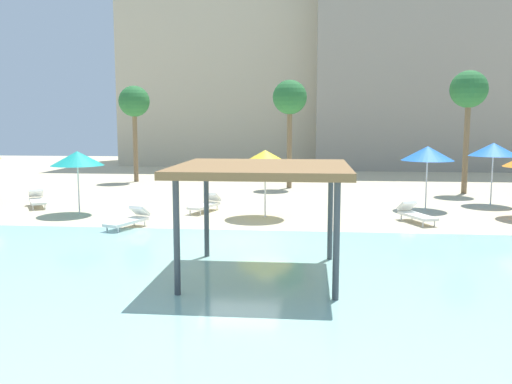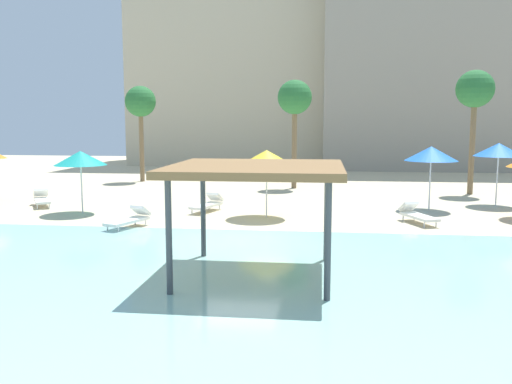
# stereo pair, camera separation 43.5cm
# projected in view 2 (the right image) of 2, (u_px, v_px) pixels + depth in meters

# --- Properties ---
(ground_plane) EXTENTS (80.00, 80.00, 0.00)m
(ground_plane) POSITION_uv_depth(u_px,v_px,m) (239.00, 241.00, 17.15)
(ground_plane) COLOR beige
(lagoon_water) EXTENTS (44.00, 13.50, 0.04)m
(lagoon_water) POSITION_uv_depth(u_px,v_px,m) (202.00, 291.00, 11.98)
(lagoon_water) COLOR #99D1C6
(lagoon_water) RESTS_ON ground
(shade_pavilion) EXTENTS (4.07, 4.07, 2.73)m
(shade_pavilion) POSITION_uv_depth(u_px,v_px,m) (257.00, 172.00, 12.86)
(shade_pavilion) COLOR #42474C
(shade_pavilion) RESTS_ON ground
(beach_umbrella_blue_1) EXTENTS (2.21, 2.21, 2.71)m
(beach_umbrella_blue_1) POSITION_uv_depth(u_px,v_px,m) (431.00, 154.00, 22.78)
(beach_umbrella_blue_1) COLOR silver
(beach_umbrella_blue_1) RESTS_ON ground
(beach_umbrella_yellow_4) EXTENTS (2.29, 2.29, 2.65)m
(beach_umbrella_yellow_4) POSITION_uv_depth(u_px,v_px,m) (267.00, 158.00, 21.02)
(beach_umbrella_yellow_4) COLOR silver
(beach_umbrella_yellow_4) RESTS_ON ground
(beach_umbrella_teal_5) EXTENTS (2.11, 2.11, 2.56)m
(beach_umbrella_teal_5) POSITION_uv_depth(u_px,v_px,m) (80.00, 158.00, 22.00)
(beach_umbrella_teal_5) COLOR silver
(beach_umbrella_teal_5) RESTS_ON ground
(beach_umbrella_blue_6) EXTENTS (2.14, 2.14, 2.80)m
(beach_umbrella_blue_6) POSITION_uv_depth(u_px,v_px,m) (499.00, 150.00, 23.90)
(beach_umbrella_blue_6) COLOR silver
(beach_umbrella_blue_6) RESTS_ON ground
(lounge_chair_3) EXTENTS (1.27, 1.98, 0.74)m
(lounge_chair_3) POSITION_uv_depth(u_px,v_px,m) (417.00, 214.00, 20.08)
(lounge_chair_3) COLOR white
(lounge_chair_3) RESTS_ON ground
(lounge_chair_4) EXTENTS (1.16, 1.99, 0.74)m
(lounge_chair_4) POSITION_uv_depth(u_px,v_px,m) (208.00, 204.00, 22.68)
(lounge_chair_4) COLOR white
(lounge_chair_4) RESTS_ON ground
(lounge_chair_5) EXTENTS (1.51, 1.93, 0.74)m
(lounge_chair_5) POSITION_uv_depth(u_px,v_px,m) (42.00, 199.00, 24.10)
(lounge_chair_5) COLOR white
(lounge_chair_5) RESTS_ON ground
(lounge_chair_6) EXTENTS (1.22, 1.99, 0.74)m
(lounge_chair_6) POSITION_uv_depth(u_px,v_px,m) (130.00, 219.00, 19.15)
(lounge_chair_6) COLOR white
(lounge_chair_6) RESTS_ON ground
(palm_tree_1) EXTENTS (1.90, 1.90, 6.33)m
(palm_tree_1) POSITION_uv_depth(u_px,v_px,m) (475.00, 92.00, 27.40)
(palm_tree_1) COLOR brown
(palm_tree_1) RESTS_ON ground
(palm_tree_2) EXTENTS (1.90, 1.90, 6.03)m
(palm_tree_2) POSITION_uv_depth(u_px,v_px,m) (295.00, 100.00, 29.97)
(palm_tree_2) COLOR brown
(palm_tree_2) RESTS_ON ground
(palm_tree_3) EXTENTS (1.90, 1.90, 5.93)m
(palm_tree_3) POSITION_uv_depth(u_px,v_px,m) (140.00, 104.00, 33.48)
(palm_tree_3) COLOR brown
(palm_tree_3) RESTS_ON ground
(hotel_block_0) EXTENTS (17.68, 11.91, 20.02)m
(hotel_block_0) POSITION_uv_depth(u_px,v_px,m) (239.00, 52.00, 49.44)
(hotel_block_0) COLOR beige
(hotel_block_0) RESTS_ON ground
(hotel_block_1) EXTENTS (20.71, 11.70, 20.43)m
(hotel_block_1) POSITION_uv_depth(u_px,v_px,m) (452.00, 42.00, 44.34)
(hotel_block_1) COLOR #9E9384
(hotel_block_1) RESTS_ON ground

